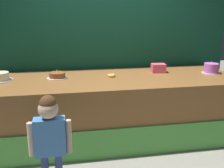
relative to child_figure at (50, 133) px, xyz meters
name	(u,v)px	position (x,y,z in m)	size (l,w,h in m)	color
ground_plane	(121,157)	(0.80, 0.59, -0.66)	(12.00, 12.00, 0.00)	gray
stage_platform	(112,108)	(0.80, 1.19, -0.23)	(3.48, 1.24, 0.86)	brown
curtain_backdrop	(104,38)	(0.80, 1.91, 0.67)	(4.06, 0.08, 2.67)	#144C38
child_figure	(50,133)	(0.00, 0.00, 0.00)	(0.40, 0.18, 1.03)	#3F4C8C
pink_box	(158,68)	(1.55, 1.42, 0.26)	(0.20, 0.15, 0.13)	#F85982
donut	(111,75)	(0.80, 1.27, 0.22)	(0.11, 0.11, 0.04)	#F2BF4C
cake_left	(0,77)	(-0.68, 1.32, 0.25)	(0.34, 0.34, 0.11)	silver
cake_center	(57,76)	(0.06, 1.31, 0.23)	(0.28, 0.28, 0.14)	white
cake_right	(211,68)	(2.29, 1.23, 0.27)	(0.26, 0.26, 0.19)	silver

